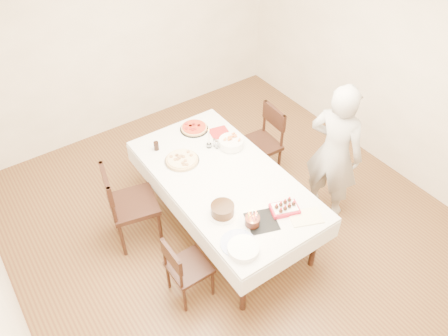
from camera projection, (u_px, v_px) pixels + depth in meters
floor at (235, 229)px, 4.88m from camera, size 5.00×5.00×0.00m
wall_back at (120, 33)px, 5.48m from camera, size 4.50×0.04×2.70m
wall_right at (398, 63)px, 4.92m from camera, size 0.04×5.00×2.70m
dining_table at (224, 202)px, 4.66m from camera, size 1.39×2.26×0.75m
chair_right_savory at (259, 145)px, 5.23m from camera, size 0.50×0.50×0.94m
chair_left_savory at (133, 204)px, 4.48m from camera, size 0.61×0.61×1.00m
chair_left_dessert at (189, 267)px, 4.04m from camera, size 0.40×0.40×0.77m
person at (334, 153)px, 4.57m from camera, size 0.57×0.70×1.65m
pizza_white at (182, 160)px, 4.57m from camera, size 0.40×0.40×0.04m
pizza_pepperoni at (194, 128)px, 4.98m from camera, size 0.38×0.38×0.04m
red_placemat at (219, 133)px, 4.95m from camera, size 0.25×0.25×0.01m
pasta_bowl at (231, 143)px, 4.73m from camera, size 0.32×0.32×0.09m
taper_candle at (209, 138)px, 4.67m from camera, size 0.06×0.06×0.26m
shaker_pair at (217, 145)px, 4.71m from camera, size 0.10×0.10×0.10m
cola_glass at (156, 146)px, 4.69m from camera, size 0.06×0.06×0.10m
layer_cake at (223, 210)px, 4.00m from camera, size 0.34×0.34×0.11m
cake_board at (262, 222)px, 3.97m from camera, size 0.35×0.35×0.01m
birthday_cake at (252, 218)px, 3.89m from camera, size 0.16×0.16×0.14m
strawberry_box at (285, 208)px, 4.05m from camera, size 0.30×0.25×0.07m
box_lid at (306, 217)px, 4.01m from camera, size 0.35×0.30×0.02m
plate_stack at (243, 249)px, 3.71m from camera, size 0.28×0.28×0.06m
china_plate at (238, 243)px, 3.78m from camera, size 0.32×0.32×0.01m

